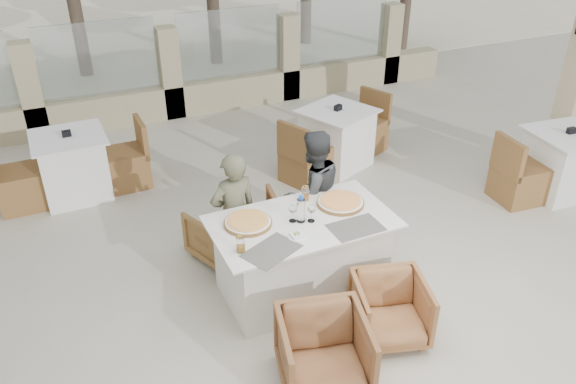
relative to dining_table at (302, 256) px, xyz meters
name	(u,v)px	position (x,y,z in m)	size (l,w,h in m)	color
ground	(307,296)	(0.01, -0.10, -0.39)	(80.00, 80.00, 0.00)	#BAB39E
sand_patch	(93,5)	(0.01, 13.90, -0.38)	(30.00, 16.00, 0.01)	#F2EBC6
perimeter_wall_far	(169,67)	(0.01, 4.70, 0.42)	(10.00, 0.34, 1.60)	tan
lantern_pillar	(575,93)	(4.21, 0.90, 0.61)	(0.34, 0.34, 2.00)	beige
dining_table	(302,256)	(0.00, 0.00, 0.00)	(1.60, 0.90, 0.77)	silver
placemat_near_left	(272,251)	(-0.42, -0.30, 0.39)	(0.45, 0.30, 0.00)	#5C574F
placemat_near_right	(356,227)	(0.37, -0.29, 0.39)	(0.45, 0.30, 0.00)	#5B564E
pizza_left	(248,222)	(-0.45, 0.14, 0.41)	(0.42, 0.42, 0.05)	#C6681B
pizza_right	(340,201)	(0.44, 0.10, 0.41)	(0.43, 0.43, 0.06)	orange
water_bottle	(301,209)	(-0.02, 0.00, 0.51)	(0.08, 0.08, 0.26)	#C2E6FF
wine_glass_centre	(293,212)	(-0.08, 0.03, 0.48)	(0.08, 0.08, 0.18)	white
wine_glass_near	(311,212)	(0.07, -0.04, 0.48)	(0.08, 0.08, 0.18)	silver
beer_glass_left	(241,244)	(-0.64, -0.20, 0.45)	(0.07, 0.07, 0.14)	gold
beer_glass_right	(305,193)	(0.18, 0.31, 0.45)	(0.07, 0.07, 0.14)	orange
olive_dish	(297,235)	(-0.15, -0.21, 0.41)	(0.11, 0.11, 0.04)	white
armchair_far_left	(222,233)	(-0.48, 0.83, -0.12)	(0.57, 0.58, 0.53)	brown
armchair_far_right	(304,218)	(0.35, 0.67, -0.08)	(0.65, 0.67, 0.61)	#935F35
armchair_near_left	(324,354)	(-0.33, -1.06, -0.08)	(0.65, 0.67, 0.61)	brown
armchair_near_right	(390,310)	(0.41, -0.83, -0.11)	(0.58, 0.60, 0.55)	#966036
diner_left	(234,215)	(-0.44, 0.54, 0.25)	(0.46, 0.30, 1.26)	#585941
diner_right	(313,193)	(0.39, 0.56, 0.27)	(0.64, 0.50, 1.31)	#383B3D
bg_table_a	(74,166)	(-1.68, 2.72, 0.00)	(1.64, 0.82, 0.77)	white
bg_table_b	(337,138)	(1.53, 2.13, 0.00)	(1.64, 0.82, 0.77)	white
bg_table_c	(563,163)	(3.64, 0.38, 0.00)	(1.64, 0.82, 0.77)	white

